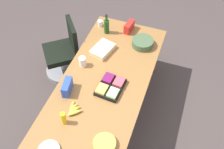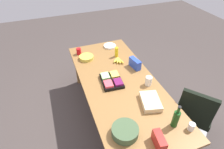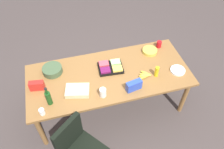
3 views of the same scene
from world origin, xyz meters
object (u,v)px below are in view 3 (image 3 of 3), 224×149
at_px(red_solo_cup, 159,44).
at_px(salad_bowl, 52,70).
at_px(fruit_platter, 111,67).
at_px(paper_plate_stack, 178,70).
at_px(chip_bag_blue, 134,86).
at_px(wine_bottle, 49,98).
at_px(sheet_cake, 77,91).
at_px(banana_bunch, 145,75).
at_px(mayo_jar, 103,92).
at_px(mustard_bottle, 157,72).
at_px(conference_table, 109,77).
at_px(chip_bag_red, 37,86).
at_px(paper_cup, 42,112).
at_px(chip_bowl, 150,51).

bearing_deg(red_solo_cup, salad_bowl, 3.76).
bearing_deg(fruit_platter, paper_plate_stack, 161.88).
distance_m(red_solo_cup, chip_bag_blue, 1.01).
height_order(wine_bottle, sheet_cake, wine_bottle).
height_order(wine_bottle, banana_bunch, wine_bottle).
xyz_separation_m(mayo_jar, chip_bag_blue, (-0.44, 0.00, 0.01)).
bearing_deg(mustard_bottle, paper_plate_stack, 179.74).
xyz_separation_m(conference_table, salad_bowl, (0.79, -0.27, 0.12)).
height_order(sheet_cake, chip_bag_blue, chip_bag_blue).
distance_m(sheet_cake, chip_bag_red, 0.56).
relative_size(conference_table, salad_bowl, 8.31).
distance_m(sheet_cake, mayo_jar, 0.36).
xyz_separation_m(banana_bunch, paper_cup, (1.48, 0.25, 0.02)).
relative_size(chip_bag_red, chip_bag_blue, 0.91).
distance_m(red_solo_cup, salad_bowl, 1.75).
bearing_deg(chip_bag_red, mustard_bottle, 173.01).
bearing_deg(wine_bottle, chip_bag_red, -63.38).
height_order(sheet_cake, chip_bag_red, chip_bag_red).
xyz_separation_m(conference_table, mustard_bottle, (-0.66, 0.20, 0.15)).
relative_size(sheet_cake, mustard_bottle, 1.87).
xyz_separation_m(fruit_platter, paper_cup, (1.04, 0.54, 0.01)).
height_order(banana_bunch, mustard_bottle, mustard_bottle).
distance_m(mayo_jar, mustard_bottle, 0.85).
distance_m(conference_table, chip_bowl, 0.82).
height_order(sheet_cake, paper_cup, paper_cup).
xyz_separation_m(mustard_bottle, chip_bowl, (-0.10, -0.50, -0.06)).
distance_m(red_solo_cup, sheet_cake, 1.57).
bearing_deg(chip_bag_blue, banana_bunch, -142.58).
height_order(chip_bag_blue, chip_bowl, chip_bag_blue).
xyz_separation_m(paper_cup, chip_bowl, (-1.74, -0.72, -0.02)).
distance_m(salad_bowl, mustard_bottle, 1.53).
distance_m(conference_table, red_solo_cup, 1.03).
height_order(fruit_platter, chip_bag_blue, chip_bag_blue).
height_order(fruit_platter, red_solo_cup, red_solo_cup).
bearing_deg(conference_table, paper_plate_stack, 168.42).
distance_m(paper_plate_stack, chip_bowl, 0.56).
bearing_deg(salad_bowl, conference_table, 161.49).
xyz_separation_m(wine_bottle, banana_bunch, (-1.37, -0.11, -0.09)).
height_order(banana_bunch, chip_bag_blue, chip_bag_blue).
bearing_deg(paper_plate_stack, chip_bowl, -63.66).
distance_m(wine_bottle, paper_cup, 0.19).
bearing_deg(chip_bowl, conference_table, 21.30).
xyz_separation_m(salad_bowl, paper_cup, (0.19, 0.69, -0.00)).
xyz_separation_m(wine_bottle, mayo_jar, (-0.70, 0.06, -0.05)).
relative_size(salad_bowl, paper_cup, 3.20).
relative_size(sheet_cake, mayo_jar, 2.37).
bearing_deg(wine_bottle, red_solo_cup, -159.93).
distance_m(conference_table, banana_bunch, 0.53).
distance_m(mayo_jar, chip_bag_red, 0.92).
height_order(mustard_bottle, chip_bowl, mustard_bottle).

